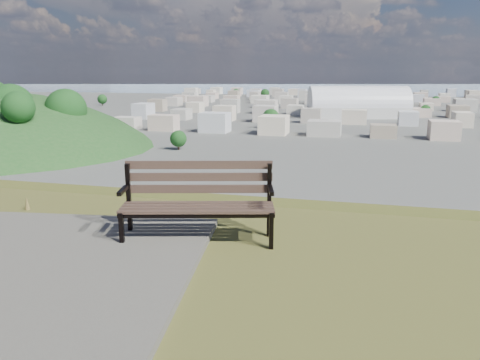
# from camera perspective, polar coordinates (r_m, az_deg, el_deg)

# --- Properties ---
(park_bench) EXTENTS (1.83, 0.98, 0.91)m
(park_bench) POSITION_cam_1_polar(r_m,az_deg,el_deg) (5.47, -5.13, -2.16)
(park_bench) COLOR #463228
(park_bench) RESTS_ON hilltop_mesa
(gravel_patch) EXTENTS (3.59, 4.69, 0.09)m
(gravel_patch) POSITION_cam_1_polar(r_m,az_deg,el_deg) (4.72, -26.06, -12.21)
(gravel_patch) COLOR #68655A
(gravel_patch) RESTS_ON hilltop_mesa
(arena) EXTENTS (61.78, 37.73, 24.30)m
(arena) POSITION_cam_1_polar(r_m,az_deg,el_deg) (290.74, 14.14, 8.54)
(arena) COLOR beige
(arena) RESTS_ON ground
(city_blocks) EXTENTS (395.00, 361.00, 7.00)m
(city_blocks) POSITION_cam_1_polar(r_m,az_deg,el_deg) (397.68, 14.19, 9.34)
(city_blocks) COLOR beige
(city_blocks) RESTS_ON ground
(city_trees) EXTENTS (406.52, 387.20, 9.98)m
(city_trees) POSITION_cam_1_polar(r_m,az_deg,el_deg) (323.44, 9.40, 9.02)
(city_trees) COLOR #2F2117
(city_trees) RESTS_ON ground
(bay_water) EXTENTS (2400.00, 700.00, 0.12)m
(bay_water) POSITION_cam_1_polar(r_m,az_deg,el_deg) (902.95, 14.34, 11.01)
(bay_water) COLOR #8092A3
(bay_water) RESTS_ON ground
(far_hills) EXTENTS (2050.00, 340.00, 60.00)m
(far_hills) POSITION_cam_1_polar(r_m,az_deg,el_deg) (1406.82, 11.91, 12.78)
(far_hills) COLOR #96A8BA
(far_hills) RESTS_ON ground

